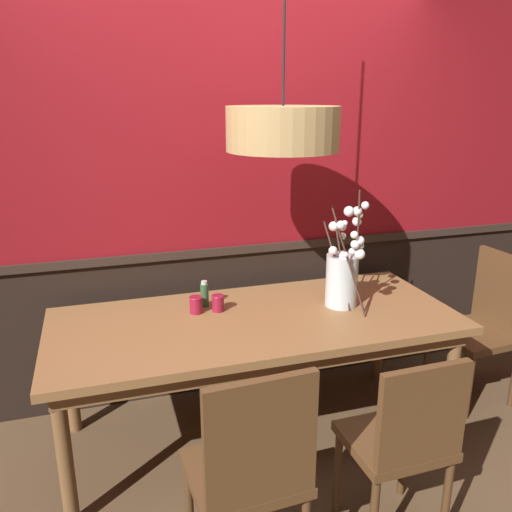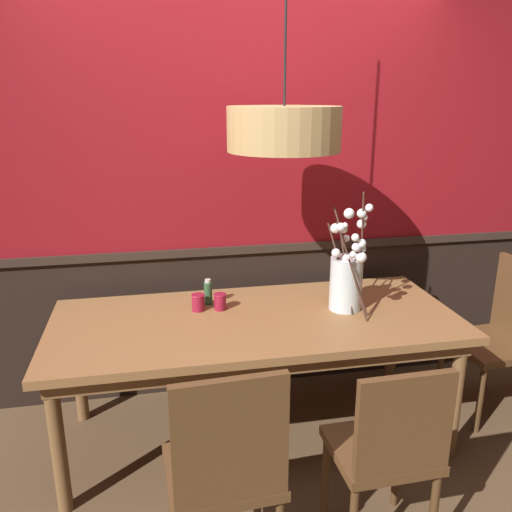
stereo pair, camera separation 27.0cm
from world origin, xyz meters
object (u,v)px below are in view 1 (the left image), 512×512
Objects in this scene: chair_near_side_right at (404,439)px; chair_head_east_end at (485,321)px; chair_near_side_left at (251,468)px; pendant_lamp at (283,129)px; chair_far_side_right at (260,295)px; condiment_bottle at (205,294)px; candle_holder_nearer_edge at (196,305)px; dining_table at (256,331)px; vase_with_blossoms at (343,276)px; candle_holder_nearer_center at (218,303)px; chair_far_side_left at (179,303)px.

chair_head_east_end reaches higher than chair_near_side_right.
chair_near_side_left is 0.83× the size of pendant_lamp.
pendant_lamp is at bearing -100.47° from chair_far_side_right.
condiment_bottle is (-0.61, 1.12, 0.30)m from chair_near_side_right.
candle_holder_nearer_edge is at bearing 175.15° from chair_head_east_end.
chair_near_side_left is 6.49× the size of condiment_bottle.
condiment_bottle is at bearing 51.22° from candle_holder_nearer_edge.
chair_near_side_right is at bearing -87.47° from chair_far_side_right.
chair_near_side_right is 1.75m from chair_far_side_right.
dining_table is 23.01× the size of candle_holder_nearer_edge.
chair_near_side_left reaches higher than chair_near_side_right.
vase_with_blossoms is at bearing -17.23° from condiment_bottle.
chair_near_side_left is 1.08m from candle_holder_nearer_center.
chair_head_east_end is 2.00m from chair_far_side_left.
chair_near_side_right reaches higher than dining_table.
chair_near_side_right is 1.31m from condiment_bottle.
dining_table is at bearing -109.16° from chair_far_side_right.
chair_head_east_end is at bearing -0.31° from vase_with_blossoms.
chair_head_east_end is 1.84m from pendant_lamp.
pendant_lamp is (0.44, 0.91, 1.19)m from chair_near_side_left.
chair_near_side_left reaches higher than condiment_bottle.
pendant_lamp is (0.14, 0.02, 1.07)m from dining_table.
dining_table is 0.36m from candle_holder_nearer_edge.
vase_with_blossoms is (0.80, -0.85, 0.39)m from chair_far_side_left.
chair_head_east_end is 2.03m from chair_near_side_left.
candle_holder_nearer_edge is at bearing -90.81° from chair_far_side_left.
chair_near_side_left is 1.46× the size of vase_with_blossoms.
chair_far_side_right is at bearing 71.27° from chair_near_side_left.
chair_far_side_left is 0.75m from candle_holder_nearer_edge.
condiment_bottle reaches higher than candle_holder_nearer_center.
chair_far_side_right is (0.30, 0.87, -0.15)m from dining_table.
vase_with_blossoms is 7.08× the size of candle_holder_nearer_edge.
candle_holder_nearer_center is at bearing -123.48° from chair_far_side_right.
candle_holder_nearer_edge is at bearing 123.05° from chair_near_side_right.
chair_far_side_left is 10.18× the size of candle_holder_nearer_center.
pendant_lamp is (0.44, -0.14, 0.94)m from candle_holder_nearer_edge.
chair_head_east_end is at bearing -4.89° from candle_holder_nearer_center.
chair_head_east_end reaches higher than candle_holder_nearer_center.
chair_near_side_right is 0.76× the size of pendant_lamp.
dining_table is 2.31× the size of chair_far_side_left.
chair_far_side_left reaches higher than chair_near_side_right.
pendant_lamp is at bearing 7.27° from dining_table.
chair_far_side_left is 1.53m from pendant_lamp.
pendant_lamp is at bearing 104.60° from chair_near_side_right.
pendant_lamp is (-1.38, 0.02, 1.21)m from chair_head_east_end.
chair_near_side_left reaches higher than chair_head_east_end.
chair_head_east_end reaches higher than dining_table.
vase_with_blossoms is (-1.01, 0.01, 0.40)m from chair_head_east_end.
vase_with_blossoms is (0.21, -0.86, 0.41)m from chair_far_side_right.
pendant_lamp is (0.32, -0.13, 0.94)m from candle_holder_nearer_center.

